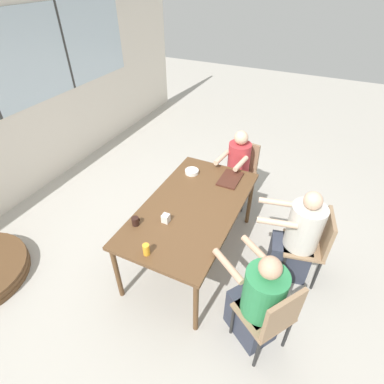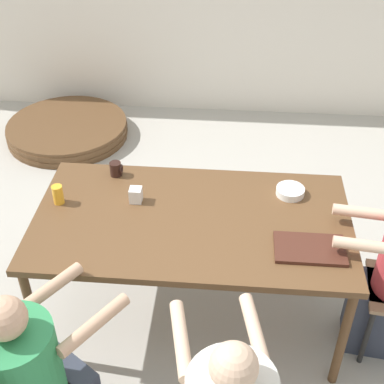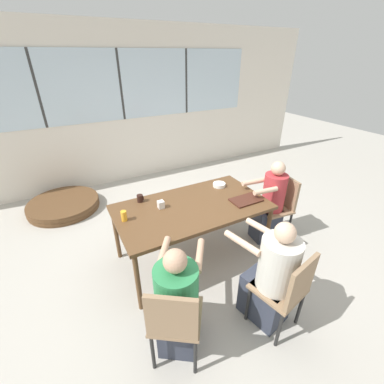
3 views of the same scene
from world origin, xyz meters
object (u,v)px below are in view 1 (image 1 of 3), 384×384
at_px(chair_for_man_blue_shirt, 272,316).
at_px(juice_glass, 146,250).
at_px(chair_for_woman_green_shirt, 242,168).
at_px(milk_carton_small, 166,218).
at_px(person_man_teal_shirt, 296,241).
at_px(bowl_white_shallow, 192,172).
at_px(person_woman_green_shirt, 236,174).
at_px(chair_for_man_teal_shirt, 314,242).
at_px(coffee_mug, 136,221).
at_px(person_man_blue_shirt, 257,303).

distance_m(chair_for_man_blue_shirt, juice_glass, 1.17).
bearing_deg(chair_for_woman_green_shirt, milk_carton_small, 86.96).
relative_size(chair_for_woman_green_shirt, juice_glass, 7.81).
xyz_separation_m(person_man_teal_shirt, bowl_white_shallow, (0.32, 1.35, 0.28)).
bearing_deg(person_woman_green_shirt, chair_for_man_teal_shirt, 149.93).
distance_m(chair_for_man_teal_shirt, bowl_white_shallow, 1.56).
relative_size(coffee_mug, bowl_white_shallow, 0.54).
xyz_separation_m(person_man_teal_shirt, milk_carton_small, (-0.56, 1.22, 0.30)).
height_order(person_man_teal_shirt, coffee_mug, person_man_teal_shirt).
bearing_deg(coffee_mug, person_man_teal_shirt, -63.67).
height_order(person_man_blue_shirt, coffee_mug, person_man_blue_shirt).
bearing_deg(person_man_blue_shirt, milk_carton_small, 108.51).
xyz_separation_m(chair_for_woman_green_shirt, coffee_mug, (-1.77, 0.53, 0.27)).
height_order(chair_for_man_blue_shirt, person_man_teal_shirt, person_man_teal_shirt).
distance_m(chair_for_man_teal_shirt, coffee_mug, 1.82).
height_order(chair_for_woman_green_shirt, chair_for_man_teal_shirt, same).
xyz_separation_m(chair_for_man_teal_shirt, milk_carton_small, (-0.60, 1.38, 0.27)).
distance_m(person_woman_green_shirt, person_man_blue_shirt, 1.90).
xyz_separation_m(chair_for_man_blue_shirt, person_woman_green_shirt, (1.83, 0.93, -0.02)).
bearing_deg(milk_carton_small, juice_glass, -173.33).
height_order(chair_for_man_blue_shirt, bowl_white_shallow, chair_for_man_blue_shirt).
bearing_deg(chair_for_man_blue_shirt, milk_carton_small, 106.01).
height_order(chair_for_man_teal_shirt, coffee_mug, chair_for_man_teal_shirt).
distance_m(chair_for_man_teal_shirt, person_man_teal_shirt, 0.17).
height_order(person_woman_green_shirt, person_man_teal_shirt, same).
xyz_separation_m(coffee_mug, bowl_white_shallow, (1.04, -0.11, -0.02)).
bearing_deg(chair_for_woman_green_shirt, person_man_teal_shirt, 138.80).
bearing_deg(milk_carton_small, chair_for_man_teal_shirt, -66.64).
relative_size(chair_for_woman_green_shirt, person_woman_green_shirt, 0.78).
height_order(person_woman_green_shirt, person_man_blue_shirt, person_woman_green_shirt).
bearing_deg(person_man_teal_shirt, chair_for_man_blue_shirt, 166.30).
height_order(person_woman_green_shirt, juice_glass, person_woman_green_shirt).
bearing_deg(juice_glass, person_man_teal_shirt, -49.52).
relative_size(chair_for_woman_green_shirt, milk_carton_small, 10.23).
distance_m(chair_for_woman_green_shirt, person_man_blue_shirt, 2.05).
bearing_deg(juice_glass, chair_for_man_blue_shirt, -87.90).
xyz_separation_m(chair_for_woman_green_shirt, chair_for_man_teal_shirt, (-1.01, -1.10, 0.00)).
height_order(chair_for_man_teal_shirt, person_man_teal_shirt, person_man_teal_shirt).
distance_m(juice_glass, milk_carton_small, 0.44).
bearing_deg(chair_for_man_teal_shirt, coffee_mug, 103.01).
xyz_separation_m(chair_for_man_teal_shirt, person_woman_green_shirt, (0.84, 1.12, -0.02)).
xyz_separation_m(chair_for_man_blue_shirt, juice_glass, (-0.04, 1.14, 0.29)).
relative_size(chair_for_man_blue_shirt, person_man_teal_shirt, 0.78).
bearing_deg(coffee_mug, milk_carton_small, -56.61).
bearing_deg(bowl_white_shallow, milk_carton_small, -171.19).
bearing_deg(bowl_white_shallow, person_woman_green_shirt, -35.31).
bearing_deg(chair_for_man_teal_shirt, milk_carton_small, 101.37).
distance_m(chair_for_woman_green_shirt, person_man_teal_shirt, 1.40).
relative_size(person_man_blue_shirt, juice_glass, 9.65).
relative_size(chair_for_woman_green_shirt, person_man_blue_shirt, 0.81).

